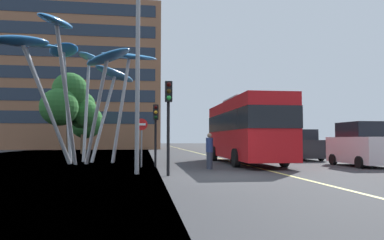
# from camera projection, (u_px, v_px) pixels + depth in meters

# --- Properties ---
(ground) EXTENTS (120.00, 240.00, 0.10)m
(ground) POSITION_uv_depth(u_px,v_px,m) (208.00, 178.00, 13.34)
(ground) COLOR #38383A
(red_bus) EXTENTS (2.91, 10.09, 3.87)m
(red_bus) POSITION_uv_depth(u_px,v_px,m) (245.00, 128.00, 20.91)
(red_bus) COLOR red
(red_bus) RESTS_ON ground
(leaf_sculpture) EXTENTS (9.99, 10.84, 7.84)m
(leaf_sculpture) POSITION_uv_depth(u_px,v_px,m) (78.00, 59.00, 21.19)
(leaf_sculpture) COLOR #9EA0A5
(leaf_sculpture) RESTS_ON ground
(traffic_light_kerb_near) EXTENTS (0.28, 0.42, 3.69)m
(traffic_light_kerb_near) POSITION_uv_depth(u_px,v_px,m) (168.00, 107.00, 13.84)
(traffic_light_kerb_near) COLOR black
(traffic_light_kerb_near) RESTS_ON ground
(traffic_light_kerb_far) EXTENTS (0.28, 0.42, 3.22)m
(traffic_light_kerb_far) POSITION_uv_depth(u_px,v_px,m) (156.00, 122.00, 18.31)
(traffic_light_kerb_far) COLOR black
(traffic_light_kerb_far) RESTS_ON ground
(car_parked_mid) EXTENTS (2.06, 3.96, 2.34)m
(car_parked_mid) POSITION_uv_depth(u_px,v_px,m) (361.00, 146.00, 18.72)
(car_parked_mid) COLOR silver
(car_parked_mid) RESTS_ON ground
(car_parked_far) EXTENTS (1.91, 4.45, 2.10)m
(car_parked_far) POSITION_uv_depth(u_px,v_px,m) (300.00, 146.00, 24.80)
(car_parked_far) COLOR black
(car_parked_far) RESTS_ON ground
(car_side_street) EXTENTS (1.92, 3.87, 2.22)m
(car_side_street) POSITION_uv_depth(u_px,v_px,m) (266.00, 144.00, 31.94)
(car_side_street) COLOR maroon
(car_side_street) RESTS_ON ground
(car_far_side) EXTENTS (2.07, 4.08, 2.05)m
(car_far_side) POSITION_uv_depth(u_px,v_px,m) (246.00, 144.00, 38.36)
(car_far_side) COLOR black
(car_far_side) RESTS_ON ground
(street_lamp) EXTENTS (1.56, 0.44, 8.05)m
(street_lamp) POSITION_uv_depth(u_px,v_px,m) (146.00, 51.00, 14.76)
(street_lamp) COLOR gray
(street_lamp) RESTS_ON ground
(tree_pavement_near) EXTENTS (4.06, 4.40, 6.63)m
(tree_pavement_near) POSITION_uv_depth(u_px,v_px,m) (69.00, 103.00, 27.30)
(tree_pavement_near) COLOR brown
(tree_pavement_near) RESTS_ON ground
(tree_pavement_far) EXTENTS (4.17, 3.61, 6.36)m
(tree_pavement_far) POSITION_uv_depth(u_px,v_px,m) (82.00, 114.00, 35.92)
(tree_pavement_far) COLOR brown
(tree_pavement_far) RESTS_ON ground
(pedestrian) EXTENTS (0.34, 0.34, 1.72)m
(pedestrian) POSITION_uv_depth(u_px,v_px,m) (209.00, 151.00, 16.96)
(pedestrian) COLOR #2D3342
(pedestrian) RESTS_ON ground
(no_entry_sign) EXTENTS (0.60, 0.12, 2.49)m
(no_entry_sign) POSITION_uv_depth(u_px,v_px,m) (142.00, 135.00, 18.12)
(no_entry_sign) COLOR gray
(no_entry_sign) RESTS_ON ground
(backdrop_building) EXTENTS (26.59, 15.72, 21.60)m
(backdrop_building) POSITION_uv_depth(u_px,v_px,m) (75.00, 81.00, 56.73)
(backdrop_building) COLOR brown
(backdrop_building) RESTS_ON ground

